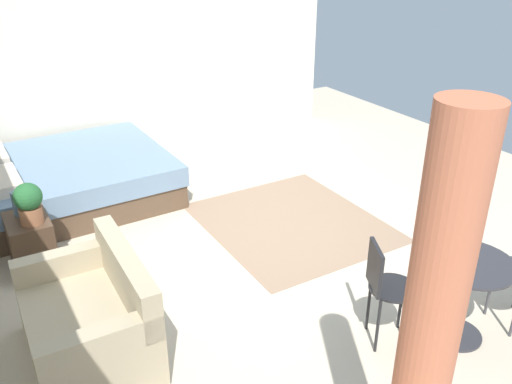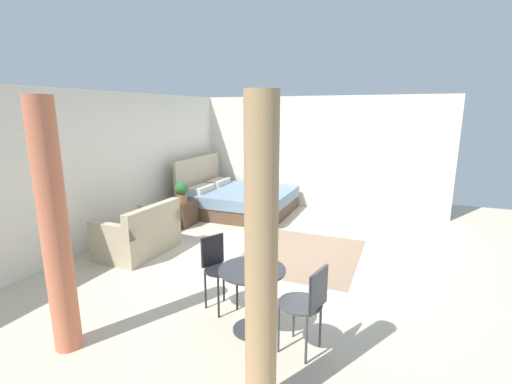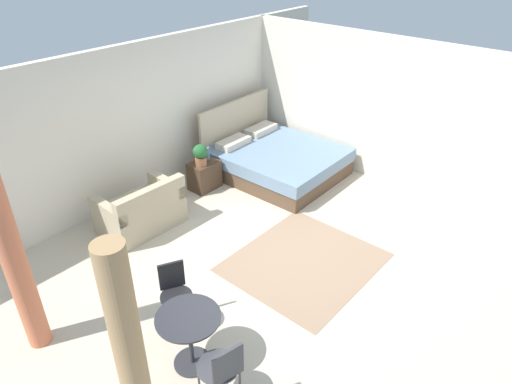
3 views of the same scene
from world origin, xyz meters
The scene contains 14 objects.
ground_plane centered at (0.00, 0.00, -0.01)m, with size 9.32×8.68×0.02m, color beige.
wall_back centered at (0.00, 2.84, 1.28)m, with size 9.32×0.12×2.57m, color silver.
wall_right centered at (3.16, 0.00, 1.28)m, with size 0.12×5.68×2.57m, color silver.
area_rug centered at (0.21, -0.47, 0.00)m, with size 2.00×1.77×0.01m, color #93755B.
bed centered at (2.02, 1.51, 0.29)m, with size 1.95×2.22×1.22m.
couch centered at (-0.73, 1.94, 0.29)m, with size 1.22×0.84×0.82m.
nightstand centered at (0.75, 2.11, 0.25)m, with size 0.52×0.37×0.51m.
potted_plant centered at (0.65, 2.07, 0.72)m, with size 0.25×0.25×0.39m.
vase centered at (0.87, 2.15, 0.63)m, with size 0.10×0.10×0.23m.
balcony_table centered at (-1.98, -0.56, 0.48)m, with size 0.68×0.68×0.69m.
cafe_chair_near_window centered at (-1.70, 0.00, 0.53)m, with size 0.50×0.50×0.85m.
cafe_chair_near_couch centered at (-2.11, -1.18, 0.54)m, with size 0.49×0.49×0.87m.
curtain_left centered at (-2.91, -1.03, 1.19)m, with size 0.23×0.23×2.38m.
curtain_right centered at (-2.91, 0.98, 1.19)m, with size 0.25×0.25×2.38m.
Camera 2 is at (-5.06, -1.90, 2.24)m, focal length 25.31 mm.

